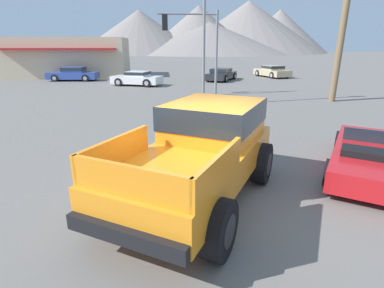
{
  "coord_description": "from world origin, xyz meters",
  "views": [
    {
      "loc": [
        -0.78,
        -5.58,
        3.14
      ],
      "look_at": [
        -0.1,
        1.09,
        0.94
      ],
      "focal_mm": 28.0,
      "sensor_mm": 36.0,
      "label": 1
    }
  ],
  "objects_px": {
    "orange_pickup_truck": "(204,146)",
    "parked_car_tan": "(272,71)",
    "red_convertible_car": "(372,157)",
    "traffic_light_main": "(193,37)",
    "street_lamp_post": "(204,1)",
    "parked_car_blue": "(73,74)",
    "parked_car_white": "(137,78)",
    "parked_car_dark": "(221,74)"
  },
  "relations": [
    {
      "from": "parked_car_blue",
      "to": "traffic_light_main",
      "type": "bearing_deg",
      "value": -128.38
    },
    {
      "from": "red_convertible_car",
      "to": "street_lamp_post",
      "type": "relative_size",
      "value": 0.52
    },
    {
      "from": "parked_car_blue",
      "to": "street_lamp_post",
      "type": "distance_m",
      "value": 17.71
    },
    {
      "from": "red_convertible_car",
      "to": "street_lamp_post",
      "type": "xyz_separation_m",
      "value": [
        -3.04,
        9.57,
        4.83
      ]
    },
    {
      "from": "orange_pickup_truck",
      "to": "parked_car_tan",
      "type": "xyz_separation_m",
      "value": [
        10.79,
        25.2,
        -0.5
      ]
    },
    {
      "from": "parked_car_tan",
      "to": "street_lamp_post",
      "type": "distance_m",
      "value": 18.23
    },
    {
      "from": "parked_car_tan",
      "to": "traffic_light_main",
      "type": "bearing_deg",
      "value": -144.08
    },
    {
      "from": "parked_car_white",
      "to": "street_lamp_post",
      "type": "xyz_separation_m",
      "value": [
        4.24,
        -9.26,
        4.66
      ]
    },
    {
      "from": "red_convertible_car",
      "to": "parked_car_white",
      "type": "xyz_separation_m",
      "value": [
        -7.28,
        18.83,
        0.17
      ]
    },
    {
      "from": "parked_car_white",
      "to": "traffic_light_main",
      "type": "height_order",
      "value": "traffic_light_main"
    },
    {
      "from": "parked_car_dark",
      "to": "traffic_light_main",
      "type": "xyz_separation_m",
      "value": [
        -3.6,
        -8.83,
        3.1
      ]
    },
    {
      "from": "orange_pickup_truck",
      "to": "parked_car_dark",
      "type": "xyz_separation_m",
      "value": [
        4.85,
        22.67,
        -0.53
      ]
    },
    {
      "from": "red_convertible_car",
      "to": "parked_car_dark",
      "type": "bearing_deg",
      "value": 124.11
    },
    {
      "from": "orange_pickup_truck",
      "to": "traffic_light_main",
      "type": "xyz_separation_m",
      "value": [
        1.25,
        13.84,
        2.57
      ]
    },
    {
      "from": "red_convertible_car",
      "to": "parked_car_blue",
      "type": "xyz_separation_m",
      "value": [
        -13.52,
        23.08,
        0.21
      ]
    },
    {
      "from": "red_convertible_car",
      "to": "traffic_light_main",
      "type": "relative_size",
      "value": 0.88
    },
    {
      "from": "parked_car_white",
      "to": "parked_car_blue",
      "type": "distance_m",
      "value": 7.55
    },
    {
      "from": "parked_car_white",
      "to": "parked_car_tan",
      "type": "height_order",
      "value": "parked_car_tan"
    },
    {
      "from": "red_convertible_car",
      "to": "parked_car_blue",
      "type": "height_order",
      "value": "parked_car_blue"
    },
    {
      "from": "traffic_light_main",
      "to": "parked_car_blue",
      "type": "bearing_deg",
      "value": -43.94
    },
    {
      "from": "parked_car_white",
      "to": "parked_car_blue",
      "type": "relative_size",
      "value": 0.94
    },
    {
      "from": "parked_car_blue",
      "to": "parked_car_tan",
      "type": "bearing_deg",
      "value": -80.34
    },
    {
      "from": "street_lamp_post",
      "to": "parked_car_white",
      "type": "bearing_deg",
      "value": 114.62
    },
    {
      "from": "parked_car_tan",
      "to": "street_lamp_post",
      "type": "relative_size",
      "value": 0.53
    },
    {
      "from": "orange_pickup_truck",
      "to": "street_lamp_post",
      "type": "xyz_separation_m",
      "value": [
        1.42,
        10.26,
        4.14
      ]
    },
    {
      "from": "parked_car_blue",
      "to": "street_lamp_post",
      "type": "relative_size",
      "value": 0.52
    },
    {
      "from": "parked_car_white",
      "to": "street_lamp_post",
      "type": "bearing_deg",
      "value": -133.96
    },
    {
      "from": "parked_car_blue",
      "to": "traffic_light_main",
      "type": "xyz_separation_m",
      "value": [
        10.31,
        -9.93,
        3.04
      ]
    },
    {
      "from": "parked_car_white",
      "to": "parked_car_dark",
      "type": "height_order",
      "value": "parked_car_white"
    },
    {
      "from": "red_convertible_car",
      "to": "parked_car_white",
      "type": "distance_m",
      "value": 20.19
    },
    {
      "from": "red_convertible_car",
      "to": "traffic_light_main",
      "type": "xyz_separation_m",
      "value": [
        -3.21,
        13.15,
        3.26
      ]
    },
    {
      "from": "parked_car_white",
      "to": "traffic_light_main",
      "type": "relative_size",
      "value": 0.84
    },
    {
      "from": "orange_pickup_truck",
      "to": "red_convertible_car",
      "type": "distance_m",
      "value": 4.56
    },
    {
      "from": "parked_car_white",
      "to": "parked_car_dark",
      "type": "bearing_deg",
      "value": -46.27
    },
    {
      "from": "traffic_light_main",
      "to": "street_lamp_post",
      "type": "relative_size",
      "value": 0.59
    },
    {
      "from": "street_lamp_post",
      "to": "traffic_light_main",
      "type": "bearing_deg",
      "value": 92.69
    },
    {
      "from": "parked_car_blue",
      "to": "orange_pickup_truck",
      "type": "bearing_deg",
      "value": -153.59
    },
    {
      "from": "parked_car_white",
      "to": "parked_car_blue",
      "type": "bearing_deg",
      "value": 77.11
    },
    {
      "from": "parked_car_white",
      "to": "parked_car_blue",
      "type": "height_order",
      "value": "parked_car_blue"
    },
    {
      "from": "orange_pickup_truck",
      "to": "parked_car_white",
      "type": "xyz_separation_m",
      "value": [
        -2.82,
        19.52,
        -0.52
      ]
    },
    {
      "from": "red_convertible_car",
      "to": "parked_car_tan",
      "type": "height_order",
      "value": "parked_car_tan"
    },
    {
      "from": "orange_pickup_truck",
      "to": "parked_car_tan",
      "type": "bearing_deg",
      "value": 97.58
    }
  ]
}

